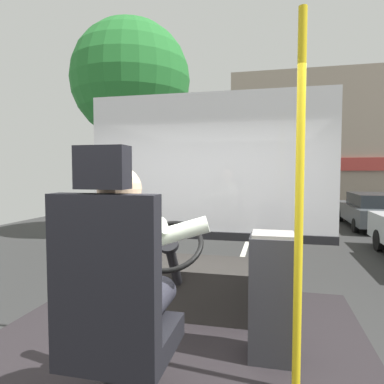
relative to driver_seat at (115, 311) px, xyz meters
name	(u,v)px	position (x,y,z in m)	size (l,w,h in m)	color
ground	(250,236)	(0.05, 9.18, -1.35)	(18.00, 44.00, 0.06)	#2E2E2E
driver_seat	(115,311)	(0.00, 0.00, 0.00)	(0.48, 0.48, 1.27)	black
bus_driver	(125,268)	(0.00, 0.11, 0.17)	(0.76, 0.53, 0.78)	#282833
steering_console	(186,284)	(0.00, 1.33, -0.31)	(1.10, 1.00, 0.80)	#282623
handrail_pole	(299,205)	(0.82, 0.42, 0.46)	(0.04, 0.04, 1.97)	yellow
fare_box	(272,296)	(0.70, 0.73, -0.13)	(0.28, 0.26, 0.78)	#333338
windshield_panel	(207,183)	(0.05, 2.00, 0.52)	(2.50, 0.08, 1.48)	silver
street_tree	(131,81)	(-3.54, 8.55, 3.38)	(3.60, 3.60, 6.54)	#4C3828
shop_building	(352,144)	(4.81, 18.23, 2.09)	(12.31, 4.90, 6.84)	gray
parked_car_charcoal	(375,210)	(4.20, 11.58, -0.71)	(1.89, 3.95, 1.20)	#474C51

